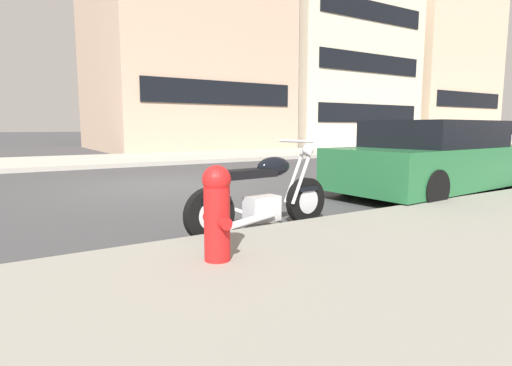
{
  "coord_description": "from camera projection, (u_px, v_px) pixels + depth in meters",
  "views": [
    {
      "loc": [
        -3.02,
        -8.59,
        1.25
      ],
      "look_at": [
        -0.4,
        -4.37,
        0.58
      ],
      "focal_mm": 28.96,
      "sensor_mm": 36.0,
      "label": 1
    }
  ],
  "objects": [
    {
      "name": "townhouse_near_left",
      "position": [
        177.0,
        34.0,
        23.83
      ],
      "size": [
        9.32,
        10.94,
        13.25
      ],
      "color": "tan",
      "rests_on": "ground"
    },
    {
      "name": "townhouse_far_uphill",
      "position": [
        314.0,
        77.0,
        29.32
      ],
      "size": [
        9.74,
        10.81,
        9.62
      ],
      "color": "beige",
      "rests_on": "ground"
    },
    {
      "name": "sidewalk_far_curb",
      "position": [
        343.0,
        151.0,
        21.23
      ],
      "size": [
        120.0,
        5.0,
        0.14
      ],
      "primitive_type": "cube",
      "color": "#ADA89E",
      "rests_on": "ground"
    },
    {
      "name": "ground_plane",
      "position": [
        166.0,
        186.0,
        8.98
      ],
      "size": [
        260.0,
        260.0,
        0.0
      ],
      "primitive_type": "plane",
      "color": "#3D3D3F"
    },
    {
      "name": "car_opposite_curb",
      "position": [
        495.0,
        138.0,
        23.15
      ],
      "size": [
        4.08,
        1.91,
        1.45
      ],
      "rotation": [
        0.0,
        0.0,
        3.16
      ],
      "color": "silver",
      "rests_on": "ground"
    },
    {
      "name": "townhouse_corner_block",
      "position": [
        421.0,
        50.0,
        33.53
      ],
      "size": [
        9.15,
        8.82,
        14.96
      ],
      "color": "beige",
      "rests_on": "ground"
    },
    {
      "name": "parking_stall_stripe",
      "position": [
        267.0,
        220.0,
        5.6
      ],
      "size": [
        0.12,
        2.2,
        0.01
      ],
      "primitive_type": "cube",
      "color": "silver",
      "rests_on": "ground"
    },
    {
      "name": "parked_car_second_in_row",
      "position": [
        435.0,
        159.0,
        7.81
      ],
      "size": [
        4.56,
        2.15,
        1.38
      ],
      "rotation": [
        0.0,
        0.0,
        0.07
      ],
      "color": "#236638",
      "rests_on": "ground"
    },
    {
      "name": "parked_motorcycle",
      "position": [
        264.0,
        197.0,
        4.96
      ],
      "size": [
        2.07,
        0.62,
        1.1
      ],
      "rotation": [
        0.0,
        0.0,
        0.1
      ],
      "color": "black",
      "rests_on": "ground"
    },
    {
      "name": "fire_hydrant",
      "position": [
        217.0,
        210.0,
        3.43
      ],
      "size": [
        0.24,
        0.36,
        0.81
      ],
      "color": "red",
      "rests_on": "sidewalk_near_curb"
    }
  ]
}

